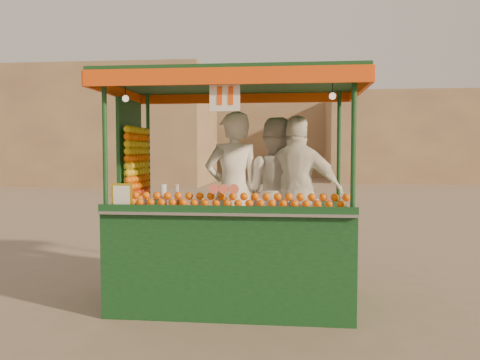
# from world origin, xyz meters

# --- Properties ---
(ground) EXTENTS (90.00, 90.00, 0.00)m
(ground) POSITION_xyz_m (0.00, 0.00, 0.00)
(ground) COLOR #726551
(ground) RESTS_ON ground
(building_left) EXTENTS (10.00, 6.00, 6.00)m
(building_left) POSITION_xyz_m (-9.00, 20.00, 3.00)
(building_left) COLOR #A1875C
(building_left) RESTS_ON ground
(building_right) EXTENTS (9.00, 6.00, 5.00)m
(building_right) POSITION_xyz_m (7.00, 24.00, 2.50)
(building_right) COLOR #A1875C
(building_right) RESTS_ON ground
(building_center) EXTENTS (14.00, 7.00, 7.00)m
(building_center) POSITION_xyz_m (-2.00, 30.00, 3.50)
(building_center) COLOR #A1875C
(building_center) RESTS_ON ground
(juice_cart) EXTENTS (2.78, 1.80, 2.53)m
(juice_cart) POSITION_xyz_m (-0.29, -0.08, 0.82)
(juice_cart) COLOR #0F3816
(juice_cart) RESTS_ON ground
(vendor_left) EXTENTS (0.81, 0.69, 1.88)m
(vendor_left) POSITION_xyz_m (-0.27, 0.31, 1.23)
(vendor_left) COLOR silver
(vendor_left) RESTS_ON ground
(vendor_middle) EXTENTS (1.01, 0.86, 1.82)m
(vendor_middle) POSITION_xyz_m (0.21, 0.57, 1.20)
(vendor_middle) COLOR white
(vendor_middle) RESTS_ON ground
(vendor_right) EXTENTS (1.14, 0.67, 1.83)m
(vendor_right) POSITION_xyz_m (0.50, 0.36, 1.21)
(vendor_right) COLOR white
(vendor_right) RESTS_ON ground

